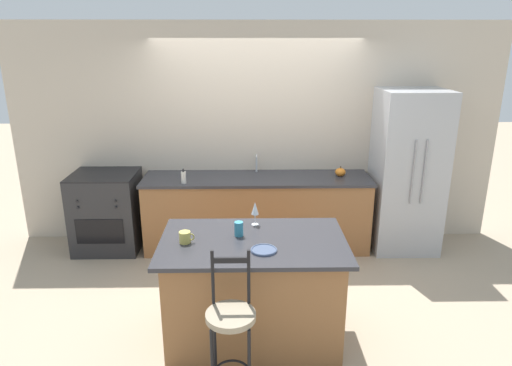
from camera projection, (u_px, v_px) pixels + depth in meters
name	position (u px, v px, depth m)	size (l,w,h in m)	color
ground_plane	(257.00, 260.00, 5.39)	(18.00, 18.00, 0.00)	tan
wall_back	(256.00, 135.00, 5.67)	(6.00, 0.07, 2.70)	beige
back_counter	(257.00, 212.00, 5.62)	(2.73, 0.71, 0.91)	#936038
sink_faucet	(257.00, 161.00, 5.64)	(0.02, 0.13, 0.22)	#ADAFB5
kitchen_island	(253.00, 289.00, 3.88)	(1.53, 0.95, 0.92)	#936038
refrigerator	(407.00, 172.00, 5.46)	(0.77, 0.73, 1.94)	#ADAFB5
oven_range	(107.00, 211.00, 5.57)	(0.77, 0.69, 0.96)	#28282B
bar_stool_near	(231.00, 329.00, 3.17)	(0.35, 0.35, 1.12)	black
dinner_plate	(264.00, 250.00, 3.55)	(0.21, 0.21, 0.02)	#425170
wine_glass	(255.00, 209.00, 4.00)	(0.07, 0.07, 0.21)	white
coffee_mug	(185.00, 237.00, 3.68)	(0.13, 0.09, 0.10)	#C1B251
tumbler_cup	(239.00, 229.00, 3.81)	(0.07, 0.07, 0.12)	teal
pumpkin_decoration	(340.00, 172.00, 5.50)	(0.13, 0.13, 0.12)	orange
soap_bottle	(184.00, 177.00, 5.22)	(0.06, 0.06, 0.17)	silver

